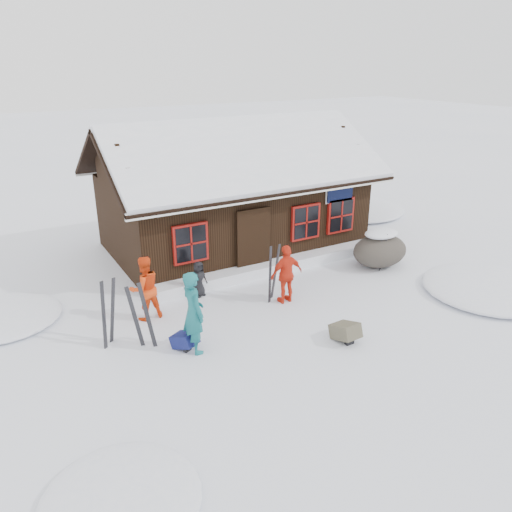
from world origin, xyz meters
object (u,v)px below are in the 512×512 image
object	(u,v)px
skier_crouched	(199,279)
ski_pair_left	(108,314)
skier_teal	(193,312)
backpack_blue	(185,342)
skier_orange_right	(287,274)
boulder	(380,250)
skier_orange_left	(145,288)
ski_poles	(382,253)
backpack_olive	(345,334)

from	to	relation	value
skier_crouched	ski_pair_left	bearing A→B (deg)	-172.89
skier_teal	backpack_blue	xyz separation A→B (m)	(-0.17, 0.19, -0.81)
skier_orange_right	boulder	bearing A→B (deg)	-170.85
boulder	backpack_blue	size ratio (longest dim) A/B	3.37
skier_orange_left	skier_orange_right	size ratio (longest dim) A/B	1.03
skier_orange_left	ski_pair_left	size ratio (longest dim) A/B	1.02
skier_teal	ski_pair_left	distance (m)	2.01
skier_orange_right	ski_pair_left	bearing A→B (deg)	-3.14
skier_orange_right	ski_pair_left	world-z (taller)	skier_orange_right
ski_pair_left	skier_orange_left	bearing A→B (deg)	3.90
boulder	ski_poles	world-z (taller)	ski_poles
ski_pair_left	backpack_blue	xyz separation A→B (m)	(1.39, -1.06, -0.62)
skier_orange_left	backpack_olive	size ratio (longest dim) A/B	2.64
skier_teal	boulder	size ratio (longest dim) A/B	1.05
ski_pair_left	backpack_blue	world-z (taller)	ski_pair_left
boulder	backpack_olive	size ratio (longest dim) A/B	2.90
skier_teal	skier_orange_right	distance (m)	3.27
ski_pair_left	skier_teal	bearing A→B (deg)	-68.90
skier_orange_right	skier_teal	bearing A→B (deg)	17.91
backpack_blue	backpack_olive	xyz separation A→B (m)	(3.36, -1.55, 0.02)
skier_crouched	boulder	distance (m)	5.89
skier_orange_left	skier_orange_right	xyz separation A→B (m)	(3.56, -0.98, -0.02)
skier_crouched	skier_orange_right	bearing A→B (deg)	-55.81
skier_orange_left	backpack_blue	xyz separation A→B (m)	(0.29, -1.80, -0.68)
ski_poles	skier_teal	bearing A→B (deg)	-168.60
skier_orange_left	backpack_blue	distance (m)	1.95
skier_orange_right	backpack_olive	bearing A→B (deg)	91.72
ski_pair_left	ski_poles	xyz separation A→B (m)	(8.43, 0.13, -0.20)
skier_teal	skier_orange_right	world-z (taller)	skier_teal
boulder	ski_poles	size ratio (longest dim) A/B	1.52
skier_orange_left	ski_pair_left	bearing A→B (deg)	28.89
boulder	backpack_blue	distance (m)	7.37
skier_orange_right	boulder	world-z (taller)	skier_orange_right
skier_orange_right	boulder	distance (m)	4.00
skier_orange_right	backpack_blue	world-z (taller)	skier_orange_right
skier_orange_left	backpack_olive	distance (m)	5.00
skier_teal	ski_pair_left	xyz separation A→B (m)	(-1.56, 1.25, -0.20)
skier_orange_right	ski_poles	bearing A→B (deg)	-174.71
skier_orange_left	backpack_blue	size ratio (longest dim) A/B	3.07
ski_pair_left	backpack_blue	distance (m)	1.85
skier_orange_right	ski_pair_left	size ratio (longest dim) A/B	0.99
skier_crouched	backpack_olive	bearing A→B (deg)	-80.45
skier_teal	skier_crouched	xyz separation A→B (m)	(1.22, 2.52, -0.45)
skier_teal	ski_pair_left	size ratio (longest dim) A/B	1.18
skier_teal	skier_orange_right	xyz separation A→B (m)	(3.10, 1.02, -0.15)
ski_pair_left	ski_poles	size ratio (longest dim) A/B	1.35
backpack_olive	skier_orange_left	bearing A→B (deg)	134.41
skier_teal	backpack_olive	bearing A→B (deg)	-115.50
ski_poles	boulder	bearing A→B (deg)	59.16
skier_teal	skier_crouched	size ratio (longest dim) A/B	1.89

